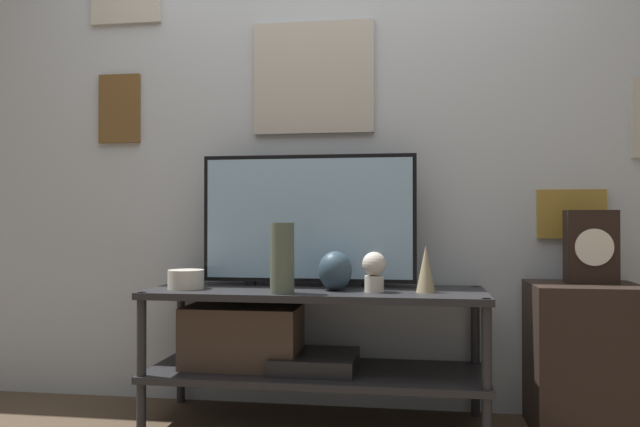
# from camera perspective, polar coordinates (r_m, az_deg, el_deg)

# --- Properties ---
(wall_back) EXTENTS (6.40, 0.08, 2.70)m
(wall_back) POSITION_cam_1_polar(r_m,az_deg,el_deg) (3.08, 0.47, 7.95)
(wall_back) COLOR #B2BCC6
(wall_back) RESTS_ON ground_plane
(media_console) EXTENTS (1.48, 0.51, 0.59)m
(media_console) POSITION_cam_1_polar(r_m,az_deg,el_deg) (2.82, -3.16, -11.27)
(media_console) COLOR #232326
(media_console) RESTS_ON ground_plane
(television) EXTENTS (0.99, 0.05, 0.61)m
(television) POSITION_cam_1_polar(r_m,az_deg,el_deg) (2.87, -1.09, -0.48)
(television) COLOR black
(television) RESTS_ON media_console
(vase_tall_ceramic) EXTENTS (0.10, 0.10, 0.29)m
(vase_tall_ceramic) POSITION_cam_1_polar(r_m,az_deg,el_deg) (2.60, -3.48, -4.08)
(vase_tall_ceramic) COLOR #4C5647
(vase_tall_ceramic) RESTS_ON media_console
(vase_slim_bronze) EXTENTS (0.08, 0.08, 0.20)m
(vase_slim_bronze) POSITION_cam_1_polar(r_m,az_deg,el_deg) (2.68, 9.64, -5.00)
(vase_slim_bronze) COLOR tan
(vase_slim_bronze) RESTS_ON media_console
(vase_wide_bowl) EXTENTS (0.16, 0.16, 0.08)m
(vase_wide_bowl) POSITION_cam_1_polar(r_m,az_deg,el_deg) (2.84, -12.16, -5.90)
(vase_wide_bowl) COLOR beige
(vase_wide_bowl) RESTS_ON media_console
(vase_urn_stoneware) EXTENTS (0.15, 0.14, 0.17)m
(vase_urn_stoneware) POSITION_cam_1_polar(r_m,az_deg,el_deg) (2.71, 1.39, -5.26)
(vase_urn_stoneware) COLOR #2D4251
(vase_urn_stoneware) RESTS_ON media_console
(decorative_bust) EXTENTS (0.10, 0.10, 0.17)m
(decorative_bust) POSITION_cam_1_polar(r_m,az_deg,el_deg) (2.66, 4.97, -5.16)
(decorative_bust) COLOR beige
(decorative_bust) RESTS_ON media_console
(side_table) EXTENTS (0.45, 0.40, 0.63)m
(side_table) POSITION_cam_1_polar(r_m,az_deg,el_deg) (2.92, 23.11, -12.08)
(side_table) COLOR black
(side_table) RESTS_ON ground_plane
(mantel_clock) EXTENTS (0.21, 0.11, 0.31)m
(mantel_clock) POSITION_cam_1_polar(r_m,az_deg,el_deg) (2.90, 23.53, -2.80)
(mantel_clock) COLOR black
(mantel_clock) RESTS_ON side_table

